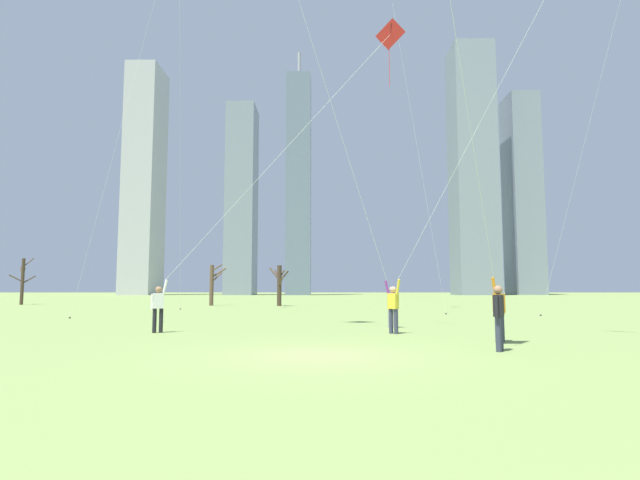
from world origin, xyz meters
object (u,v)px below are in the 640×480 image
object	(u,v)px
kite_flyer_midfield_right_white	(348,161)
bare_tree_far_right_edge	(23,280)
bystander_strolling_midfield	(499,314)
bare_tree_rightmost	(279,283)
kite_flyer_foreground_right_purple	(418,257)
bare_tree_leftmost	(213,283)
kite_flyer_far_back_teal	(486,223)
kite_flyer_midfield_center_red	(202,255)

from	to	relation	value
kite_flyer_midfield_right_white	bare_tree_far_right_edge	bearing A→B (deg)	135.47
bystander_strolling_midfield	bare_tree_rightmost	distance (m)	34.07
kite_flyer_midfield_right_white	kite_flyer_foreground_right_purple	bearing A→B (deg)	-43.50
bare_tree_leftmost	bare_tree_rightmost	bearing A→B (deg)	-9.45
kite_flyer_far_back_teal	kite_flyer_midfield_center_red	world-z (taller)	kite_flyer_midfield_center_red
kite_flyer_far_back_teal	bare_tree_leftmost	distance (m)	35.90
kite_flyer_midfield_right_white	kite_flyer_midfield_center_red	xyz separation A→B (m)	(-5.32, -1.17, -3.73)
kite_flyer_midfield_center_red	bystander_strolling_midfield	world-z (taller)	kite_flyer_midfield_center_red
bare_tree_far_right_edge	bare_tree_rightmost	bearing A→B (deg)	-7.64
kite_flyer_far_back_teal	bare_tree_leftmost	size ratio (longest dim) A/B	3.11
kite_flyer_midfield_right_white	kite_flyer_far_back_teal	distance (m)	7.11
kite_flyer_midfield_right_white	bare_tree_rightmost	bearing A→B (deg)	100.69
kite_flyer_far_back_teal	kite_flyer_foreground_right_purple	bearing A→B (deg)	113.12
kite_flyer_far_back_teal	kite_flyer_midfield_center_red	distance (m)	9.83
kite_flyer_far_back_teal	bare_tree_rightmost	bearing A→B (deg)	105.16
bare_tree_leftmost	bare_tree_far_right_edge	world-z (taller)	bare_tree_far_right_edge
kite_flyer_midfield_right_white	bare_tree_rightmost	distance (m)	27.20
kite_flyer_far_back_teal	kite_flyer_midfield_center_red	bearing A→B (deg)	155.30
bystander_strolling_midfield	bare_tree_leftmost	distance (m)	37.07
kite_flyer_midfield_right_white	bystander_strolling_midfield	xyz separation A→B (m)	(3.41, -6.63, -5.60)
bare_tree_rightmost	bare_tree_far_right_edge	bearing A→B (deg)	172.36
kite_flyer_foreground_right_purple	kite_flyer_midfield_center_red	bearing A→B (deg)	172.62
kite_flyer_far_back_teal	bystander_strolling_midfield	distance (m)	2.82
kite_flyer_midfield_center_red	bare_tree_leftmost	xyz separation A→B (m)	(-5.91, 28.57, -0.74)
bystander_strolling_midfield	bare_tree_leftmost	world-z (taller)	bare_tree_leftmost
kite_flyer_foreground_right_purple	bystander_strolling_midfield	bearing A→B (deg)	-75.65
kite_flyer_foreground_right_purple	bare_tree_leftmost	world-z (taller)	kite_flyer_foreground_right_purple
bare_tree_leftmost	bare_tree_far_right_edge	distance (m)	19.17
bystander_strolling_midfield	bare_tree_leftmost	bearing A→B (deg)	113.27
kite_flyer_midfield_right_white	bystander_strolling_midfield	bearing A→B (deg)	-62.78
kite_flyer_far_back_teal	bare_tree_rightmost	distance (m)	32.80
bare_tree_rightmost	bare_tree_far_right_edge	size ratio (longest dim) A/B	0.79
kite_flyer_midfield_right_white	bystander_strolling_midfield	size ratio (longest dim) A/B	13.67
kite_flyer_midfield_right_white	kite_flyer_foreground_right_purple	world-z (taller)	kite_flyer_midfield_right_white
kite_flyer_foreground_right_purple	bare_tree_far_right_edge	world-z (taller)	kite_flyer_foreground_right_purple
kite_flyer_midfield_center_red	bare_tree_rightmost	size ratio (longest dim) A/B	3.35
bare_tree_leftmost	bare_tree_rightmost	size ratio (longest dim) A/B	1.04
bare_tree_far_right_edge	bare_tree_leftmost	bearing A→B (deg)	-7.05
kite_flyer_midfield_center_red	kite_flyer_midfield_right_white	bearing A→B (deg)	12.37
bare_tree_rightmost	kite_flyer_foreground_right_purple	bearing A→B (deg)	-75.75
bystander_strolling_midfield	bare_tree_far_right_edge	distance (m)	49.60
bare_tree_far_right_edge	kite_flyer_foreground_right_purple	bearing A→B (deg)	-44.46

